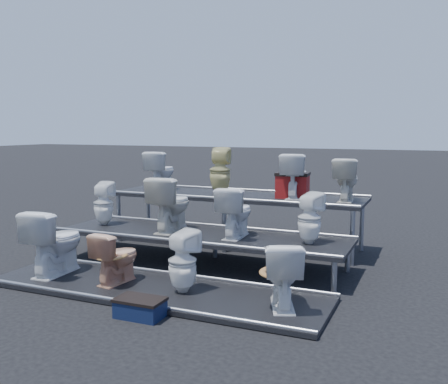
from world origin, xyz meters
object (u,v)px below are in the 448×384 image
at_px(toilet_1, 116,257).
at_px(toilet_11, 346,179).
at_px(red_crate, 293,187).
at_px(toilet_8, 161,171).
at_px(toilet_4, 104,203).
at_px(step_stool, 140,309).
at_px(toilet_5, 171,204).
at_px(toilet_6, 235,212).
at_px(toilet_0, 55,241).
at_px(toilet_3, 282,274).
at_px(toilet_10, 295,176).
at_px(toilet_9, 220,171).
at_px(toilet_2, 183,261).
at_px(toilet_7, 310,218).

bearing_deg(toilet_1, toilet_11, -124.71).
bearing_deg(red_crate, toilet_8, 174.46).
relative_size(toilet_4, step_stool, 1.37).
distance_m(toilet_4, toilet_11, 3.72).
relative_size(toilet_5, toilet_6, 1.15).
bearing_deg(toilet_8, toilet_0, 83.11).
xyz_separation_m(toilet_3, toilet_10, (-0.59, 2.60, 0.79)).
bearing_deg(toilet_9, toilet_0, 50.88).
height_order(toilet_3, toilet_9, toilet_9).
bearing_deg(step_stool, toilet_9, 98.82).
bearing_deg(toilet_9, toilet_6, 107.32).
relative_size(toilet_2, toilet_4, 1.09).
bearing_deg(toilet_8, toilet_9, 174.68).
distance_m(toilet_9, toilet_11, 2.07).
bearing_deg(toilet_3, toilet_7, -110.13).
bearing_deg(toilet_8, toilet_10, 174.68).
distance_m(toilet_8, toilet_11, 3.20).
height_order(toilet_7, step_stool, toilet_7).
bearing_deg(toilet_9, toilet_7, 130.42).
relative_size(toilet_1, toilet_5, 0.80).
bearing_deg(red_crate, toilet_0, -139.04).
bearing_deg(toilet_4, step_stool, 121.75).
relative_size(toilet_5, toilet_8, 1.17).
relative_size(toilet_2, toilet_5, 0.91).
bearing_deg(toilet_3, toilet_6, -72.10).
height_order(toilet_5, toilet_9, toilet_9).
bearing_deg(toilet_8, toilet_6, 140.76).
distance_m(toilet_4, toilet_9, 1.96).
bearing_deg(toilet_5, toilet_3, 145.33).
bearing_deg(toilet_4, toilet_11, -171.46).
relative_size(toilet_0, toilet_6, 1.23).
relative_size(toilet_7, red_crate, 1.38).
bearing_deg(toilet_10, toilet_9, -6.04).
bearing_deg(toilet_2, toilet_10, -85.57).
xyz_separation_m(toilet_9, red_crate, (1.24, 0.02, -0.21)).
bearing_deg(red_crate, toilet_2, -108.36).
height_order(toilet_0, toilet_9, toilet_9).
distance_m(toilet_0, step_stool, 1.95).
bearing_deg(toilet_6, toilet_2, 81.45).
relative_size(toilet_11, red_crate, 1.34).
xyz_separation_m(toilet_0, toilet_1, (0.95, 0.00, -0.11)).
bearing_deg(toilet_11, toilet_8, -3.29).
bearing_deg(toilet_8, toilet_3, 133.72).
bearing_deg(toilet_8, toilet_11, 174.68).
xyz_separation_m(toilet_3, toilet_9, (-1.86, 2.60, 0.83)).
relative_size(toilet_4, toilet_10, 0.95).
distance_m(toilet_2, step_stool, 0.82).
height_order(toilet_8, toilet_9, toilet_9).
relative_size(toilet_6, toilet_10, 1.00).
bearing_deg(toilet_2, toilet_6, -78.23).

